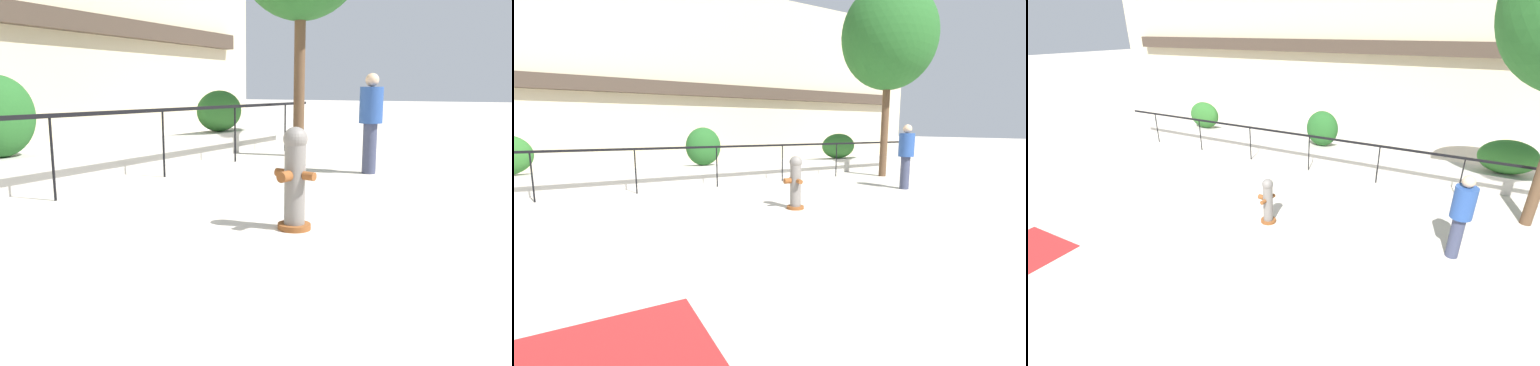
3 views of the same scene
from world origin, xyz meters
The scene contains 6 objects.
ground_plane centered at (0.00, 0.00, 0.00)m, with size 120.00×120.00×0.00m, color beige.
planter_wall_low centered at (0.00, 6.00, 0.25)m, with size 18.00×0.70×0.50m, color #B7B2A8.
fence_railing_segment centered at (0.00, 4.90, 1.02)m, with size 15.00×0.05×1.15m.
hedge_bush_2 centered at (5.30, 6.00, 0.97)m, with size 1.47×0.70×0.93m, color #2D6B28.
fire_hydrant centered at (0.43, 1.57, 0.55)m, with size 0.45×0.48×1.08m.
pedestrian centered at (4.31, 2.09, 0.99)m, with size 0.53×0.53×1.73m.
Camera 1 is at (-4.12, -0.76, 1.45)m, focal length 35.00 mm.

